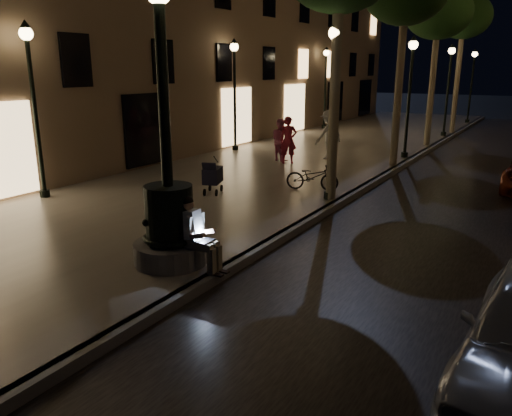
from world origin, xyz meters
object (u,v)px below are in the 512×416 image
Objects in this scene: lamp_curb_a at (333,89)px; lamp_left_b at (235,81)px; bicycle at (312,177)px; pedestrian_pink at (281,140)px; pedestrian_white at (329,135)px; lamp_curb_d at (472,76)px; tree_far at (464,18)px; stroller at (213,176)px; seated_man_laptop at (196,231)px; lamp_left_c at (326,77)px; pedestrian_red at (288,140)px; lamp_curb_c at (449,79)px; tree_third at (439,14)px; fountain_lamppost at (169,211)px; lamp_left_a at (32,89)px; lamp_curb_b at (410,82)px.

lamp_curb_a is 9.30m from lamp_left_b.
pedestrian_pink is at bearing 23.99° from bicycle.
pedestrian_white is at bearing 113.22° from lamp_curb_a.
tree_far is at bearing -89.24° from lamp_curb_d.
pedestrian_pink reaches higher than stroller.
lamp_left_c is (-7.01, 22.00, 2.32)m from seated_man_laptop.
pedestrian_red is (-3.60, -13.71, -5.33)m from tree_far.
lamp_curb_c is at bearing 90.00° from lamp_curb_a.
lamp_curb_a is at bearing -85.91° from pedestrian_red.
lamp_curb_a is at bearing 0.12° from stroller.
tree_third is at bearing 90.00° from lamp_curb_a.
tree_far is 1.56× the size of lamp_left_c.
seated_man_laptop is 5.71m from stroller.
lamp_left_b is (-7.18, -12.00, -3.20)m from tree_far.
lamp_curb_a and lamp_curb_d have the same top height.
lamp_left_c is at bearing -53.07° from pedestrian_pink.
lamp_curb_a and lamp_left_c have the same top height.
lamp_curb_a is at bearing -40.20° from lamp_left_b.
pedestrian_pink is (-4.04, -11.39, -2.20)m from lamp_curb_c.
tree_third is 4.00× the size of pedestrian_red.
lamp_curb_d is 25.52m from stroller.
pedestrian_white is (-2.58, -17.98, -2.05)m from lamp_curb_d.
pedestrian_white is at bearing 26.04° from pedestrian_red.
lamp_left_b is 4.50m from pedestrian_red.
lamp_left_c is (-7.10, 16.00, 0.00)m from lamp_curb_a.
lamp_curb_c is (0.70, 22.00, 2.02)m from fountain_lamppost.
lamp_left_b is 1.00× the size of lamp_left_c.
fountain_lamppost is at bearing -91.34° from lamp_curb_d.
tree_third reaches higher than lamp_left_c.
lamp_left_a is 3.03× the size of bicycle.
lamp_curb_c is 17.67m from stroller.
bicycle is (2.68, -3.60, -0.48)m from pedestrian_red.
tree_third reaches higher than fountain_lamppost.
pedestrian_red is at bearing -1.08° from pedestrian_white.
tree_far is at bearing 89.54° from lamp_curb_b.
lamp_curb_a is 1.00× the size of lamp_left_a.
lamp_curb_a is at bearing 89.17° from seated_man_laptop.
lamp_curb_b is 1.00× the size of lamp_curb_c.
lamp_curb_a is 1.00× the size of lamp_left_b.
lamp_curb_d is 10.70m from lamp_left_c.
lamp_curb_a is 1.00× the size of lamp_curb_c.
lamp_left_c is at bearing 106.22° from fountain_lamppost.
lamp_curb_b is (0.00, -4.00, -2.90)m from tree_third.
tree_third reaches higher than seated_man_laptop.
stroller is (-3.17, -25.20, -2.49)m from lamp_curb_d.
tree_far is 20.29m from stroller.
seated_man_laptop is 24.63m from tree_far.
fountain_lamppost is at bearing 180.00° from seated_man_laptop.
lamp_curb_b reaches higher than stroller.
lamp_curb_b is at bearing 15.73° from lamp_left_b.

